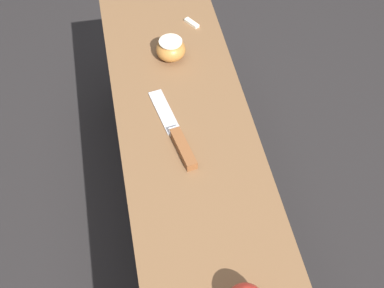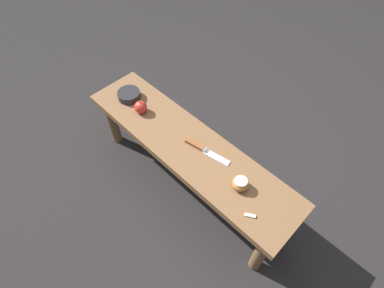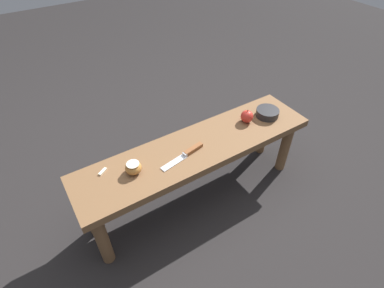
# 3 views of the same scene
# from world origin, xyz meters

# --- Properties ---
(ground_plane) EXTENTS (8.00, 8.00, 0.00)m
(ground_plane) POSITION_xyz_m (0.00, 0.00, 0.00)
(ground_plane) COLOR black
(wooden_bench) EXTENTS (1.26, 0.31, 0.39)m
(wooden_bench) POSITION_xyz_m (0.00, 0.00, 0.32)
(wooden_bench) COLOR brown
(wooden_bench) RESTS_ON ground_plane
(knife) EXTENTS (0.25, 0.07, 0.02)m
(knife) POSITION_xyz_m (0.07, 0.02, 0.40)
(knife) COLOR silver
(knife) RESTS_ON wooden_bench
(apple_cut) EXTENTS (0.07, 0.07, 0.05)m
(apple_cut) POSITION_xyz_m (0.34, -0.01, 0.42)
(apple_cut) COLOR #B27233
(apple_cut) RESTS_ON wooden_bench
(apple_slice_near_knife) EXTENTS (0.05, 0.04, 0.01)m
(apple_slice_near_knife) POSITION_xyz_m (0.46, -0.08, 0.39)
(apple_slice_near_knife) COLOR silver
(apple_slice_near_knife) RESTS_ON wooden_bench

